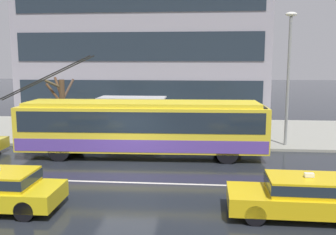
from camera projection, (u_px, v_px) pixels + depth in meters
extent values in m
plane|color=#20232B|center=(126.00, 173.00, 16.07)|extent=(160.00, 160.00, 0.00)
cube|color=gray|center=(154.00, 131.00, 25.46)|extent=(80.00, 10.00, 0.14)
cube|color=silver|center=(120.00, 182.00, 14.88)|extent=(72.00, 0.14, 0.01)
cube|color=yellow|center=(142.00, 127.00, 18.73)|extent=(12.11, 2.91, 2.13)
cube|color=yellow|center=(142.00, 104.00, 18.56)|extent=(11.38, 2.64, 0.20)
cube|color=#1E2833|center=(142.00, 119.00, 18.67)|extent=(11.63, 2.93, 0.98)
cube|color=#5E42A0|center=(143.00, 140.00, 18.83)|extent=(11.99, 2.94, 0.60)
cube|color=#1E2833|center=(265.00, 120.00, 18.33)|extent=(0.19, 2.22, 1.06)
cube|color=black|center=(262.00, 109.00, 18.25)|extent=(0.22, 1.92, 0.28)
cylinder|color=black|center=(47.00, 78.00, 19.00)|extent=(4.86, 0.22, 2.29)
cylinder|color=black|center=(42.00, 79.00, 18.31)|extent=(4.86, 0.22, 2.29)
cylinder|color=black|center=(223.00, 142.00, 19.74)|extent=(1.05, 0.33, 1.04)
cylinder|color=black|center=(227.00, 152.00, 17.54)|extent=(1.05, 0.33, 1.04)
cylinder|color=black|center=(73.00, 140.00, 20.19)|extent=(1.05, 0.33, 1.04)
cylinder|color=black|center=(59.00, 150.00, 18.00)|extent=(1.05, 0.33, 1.04)
cube|color=gold|center=(302.00, 201.00, 11.53)|extent=(4.49, 1.80, 0.55)
cube|color=gold|center=(309.00, 185.00, 11.43)|extent=(2.43, 1.53, 0.48)
cube|color=#1E2833|center=(309.00, 184.00, 11.43)|extent=(2.48, 1.54, 0.31)
cube|color=silver|center=(309.00, 175.00, 11.38)|extent=(0.28, 0.17, 0.12)
cylinder|color=black|center=(255.00, 215.00, 10.96)|extent=(0.62, 0.21, 0.62)
cylinder|color=black|center=(250.00, 196.00, 12.46)|extent=(0.62, 0.21, 0.62)
cylinder|color=black|center=(24.00, 211.00, 11.26)|extent=(0.62, 0.20, 0.62)
cylinder|color=black|center=(46.00, 193.00, 12.82)|extent=(0.62, 0.20, 0.62)
cylinder|color=gray|center=(161.00, 122.00, 21.21)|extent=(0.08, 0.08, 2.42)
cylinder|color=gray|center=(99.00, 121.00, 21.53)|extent=(0.08, 0.08, 2.42)
cylinder|color=gray|center=(164.00, 118.00, 22.73)|extent=(0.08, 0.08, 2.42)
cylinder|color=gray|center=(106.00, 117.00, 23.04)|extent=(0.08, 0.08, 2.42)
cube|color=#99ADB2|center=(135.00, 116.00, 22.88)|extent=(3.38, 0.04, 1.93)
cube|color=#B2B2B7|center=(132.00, 98.00, 21.94)|extent=(3.85, 1.84, 0.08)
cube|color=brown|center=(134.00, 131.00, 22.62)|extent=(2.49, 0.36, 0.08)
cylinder|color=#53494F|center=(238.00, 137.00, 20.77)|extent=(0.14, 0.14, 0.88)
cylinder|color=#53494F|center=(241.00, 137.00, 20.67)|extent=(0.14, 0.14, 0.88)
cylinder|color=#48312D|center=(240.00, 124.00, 20.61)|extent=(0.50, 0.50, 0.59)
sphere|color=tan|center=(240.00, 117.00, 20.55)|extent=(0.22, 0.22, 0.22)
cone|color=gold|center=(238.00, 111.00, 20.58)|extent=(1.32, 1.32, 0.30)
cylinder|color=#333333|center=(238.00, 121.00, 20.66)|extent=(0.02, 0.02, 0.75)
cylinder|color=#484B4E|center=(112.00, 135.00, 21.64)|extent=(0.14, 0.14, 0.78)
cylinder|color=#484B4E|center=(110.00, 135.00, 21.58)|extent=(0.14, 0.14, 0.78)
cylinder|color=navy|center=(111.00, 123.00, 21.51)|extent=(0.48, 0.48, 0.57)
sphere|color=tan|center=(111.00, 117.00, 21.45)|extent=(0.20, 0.20, 0.20)
cone|color=#D3355D|center=(108.00, 112.00, 21.37)|extent=(1.16, 1.16, 0.28)
cylinder|color=#333333|center=(109.00, 121.00, 21.44)|extent=(0.02, 0.02, 0.72)
cylinder|color=gray|center=(288.00, 82.00, 20.34)|extent=(0.16, 0.16, 6.88)
ellipsoid|color=silver|center=(291.00, 14.00, 19.81)|extent=(0.60, 0.32, 0.24)
cylinder|color=brown|center=(63.00, 109.00, 22.79)|extent=(0.33, 0.33, 3.47)
cylinder|color=brown|center=(59.00, 88.00, 22.95)|extent=(0.84, 0.83, 1.36)
cylinder|color=brown|center=(54.00, 94.00, 22.72)|extent=(1.08, 0.19, 1.32)
cylinder|color=#4F3C2E|center=(68.00, 90.00, 23.04)|extent=(0.60, 1.05, 1.33)
cylinder|color=#4D412A|center=(53.00, 84.00, 22.37)|extent=(0.95, 0.63, 0.59)
cube|color=#1E2833|center=(138.00, 94.00, 30.18)|extent=(19.54, 0.06, 2.25)
cube|color=#1E2833|center=(138.00, 47.00, 29.62)|extent=(19.54, 0.06, 2.25)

